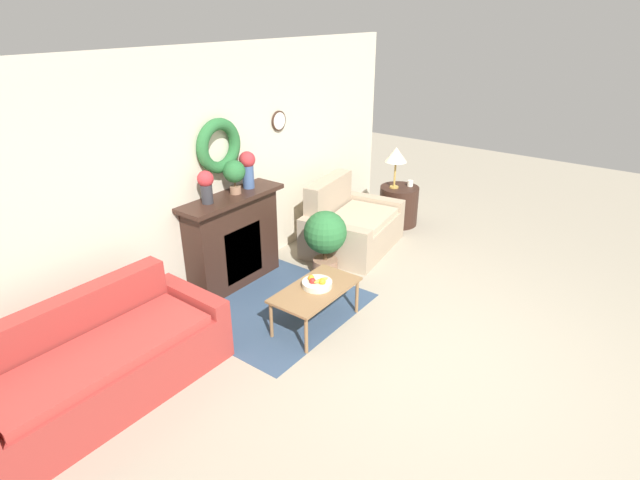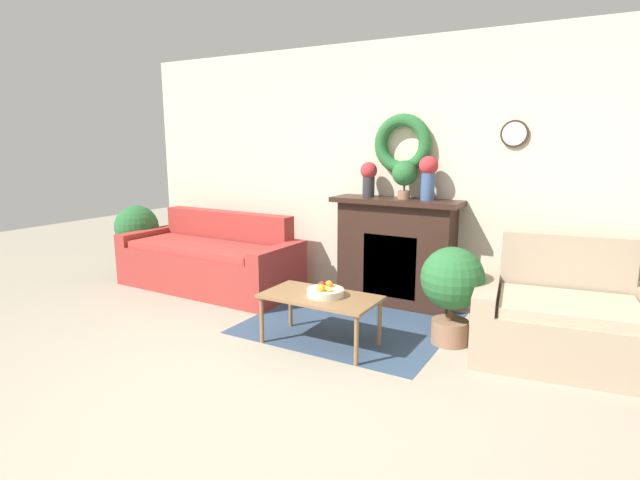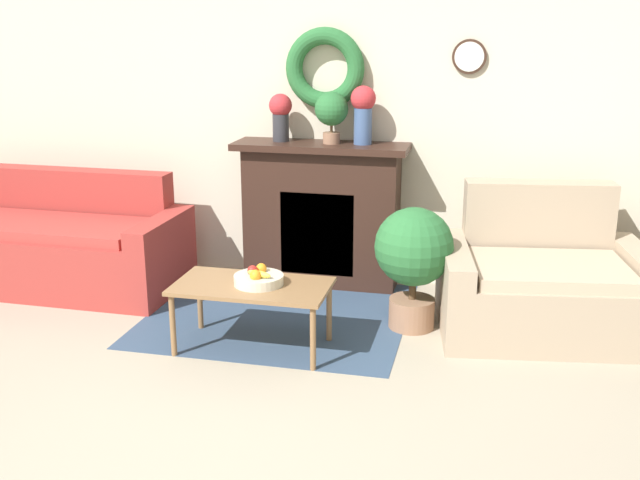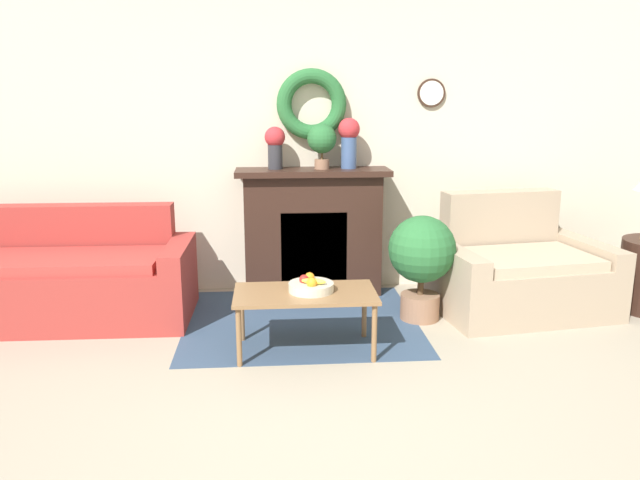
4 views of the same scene
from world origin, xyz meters
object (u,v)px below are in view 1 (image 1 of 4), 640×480
(fireplace, at_px, (233,240))
(couch_left, at_px, (97,366))
(side_table_by_loveseat, at_px, (399,205))
(vase_on_mantel_right, at_px, (248,167))
(mug, at_px, (410,183))
(table_lamp, at_px, (396,155))
(coffee_table, at_px, (316,292))
(vase_on_mantel_left, at_px, (206,185))
(fruit_bowl, at_px, (317,283))
(loveseat_right, at_px, (350,226))
(potted_plant_floor_by_loveseat, at_px, (325,236))
(potted_plant_on_mantel, at_px, (234,173))

(fireplace, distance_m, couch_left, 2.16)
(side_table_by_loveseat, xyz_separation_m, vase_on_mantel_right, (-2.47, 0.70, 1.07))
(mug, bearing_deg, table_lamp, 141.84)
(coffee_table, height_order, vase_on_mantel_left, vase_on_mantel_left)
(fireplace, distance_m, side_table_by_loveseat, 2.88)
(fruit_bowl, bearing_deg, mug, 9.54)
(fruit_bowl, xyz_separation_m, table_lamp, (2.81, 0.67, 0.62))
(fireplace, xyz_separation_m, table_lamp, (2.71, -0.63, 0.52))
(fireplace, height_order, couch_left, fireplace)
(loveseat_right, height_order, mug, loveseat_right)
(couch_left, distance_m, potted_plant_floor_by_loveseat, 2.90)
(vase_on_mantel_left, xyz_separation_m, vase_on_mantel_right, (0.63, 0.00, 0.04))
(fireplace, height_order, vase_on_mantel_right, vase_on_mantel_right)
(mug, bearing_deg, loveseat_right, 169.24)
(potted_plant_floor_by_loveseat, bearing_deg, side_table_by_loveseat, 1.67)
(fruit_bowl, bearing_deg, vase_on_mantel_left, 99.50)
(vase_on_mantel_left, distance_m, potted_plant_on_mantel, 0.40)
(vase_on_mantel_left, relative_size, vase_on_mantel_right, 0.83)
(loveseat_right, relative_size, fruit_bowl, 4.78)
(side_table_by_loveseat, relative_size, potted_plant_on_mantel, 1.53)
(table_lamp, xyz_separation_m, potted_plant_on_mantel, (-2.63, 0.62, 0.27))
(side_table_by_loveseat, xyz_separation_m, potted_plant_floor_by_loveseat, (-1.98, -0.06, 0.22))
(coffee_table, bearing_deg, fireplace, 83.83)
(vase_on_mantel_right, xyz_separation_m, potted_plant_on_mantel, (-0.23, -0.02, -0.01))
(coffee_table, xyz_separation_m, potted_plant_on_mantel, (0.22, 1.30, 0.97))
(vase_on_mantel_left, bearing_deg, vase_on_mantel_right, 0.00)
(coffee_table, height_order, potted_plant_on_mantel, potted_plant_on_mantel)
(fireplace, bearing_deg, fruit_bowl, -94.47)
(couch_left, height_order, loveseat_right, loveseat_right)
(fruit_bowl, distance_m, vase_on_mantel_right, 1.64)
(coffee_table, xyz_separation_m, table_lamp, (2.85, 0.68, 0.70))
(vase_on_mantel_left, distance_m, vase_on_mantel_right, 0.64)
(fruit_bowl, bearing_deg, potted_plant_on_mantel, 81.99)
(mug, xyz_separation_m, potted_plant_on_mantel, (-2.83, 0.78, 0.72))
(table_lamp, height_order, mug, table_lamp)
(vase_on_mantel_left, relative_size, potted_plant_floor_by_loveseat, 0.43)
(coffee_table, bearing_deg, potted_plant_on_mantel, 80.32)
(fireplace, bearing_deg, potted_plant_floor_by_loveseat, -43.17)
(fireplace, relative_size, fruit_bowl, 4.27)
(fireplace, bearing_deg, table_lamp, -13.16)
(coffee_table, height_order, potted_plant_floor_by_loveseat, potted_plant_floor_by_loveseat)
(loveseat_right, xyz_separation_m, potted_plant_floor_by_loveseat, (-0.85, -0.20, 0.20))
(loveseat_right, relative_size, side_table_by_loveseat, 2.52)
(fireplace, xyz_separation_m, side_table_by_loveseat, (2.78, -0.69, -0.27))
(table_lamp, height_order, vase_on_mantel_right, vase_on_mantel_right)
(coffee_table, height_order, mug, mug)
(side_table_by_loveseat, height_order, table_lamp, table_lamp)
(potted_plant_on_mantel, relative_size, potted_plant_floor_by_loveseat, 0.46)
(couch_left, height_order, side_table_by_loveseat, couch_left)
(side_table_by_loveseat, xyz_separation_m, vase_on_mantel_left, (-3.10, 0.70, 1.03))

